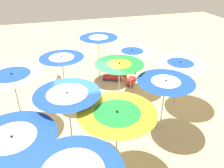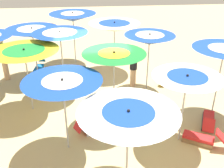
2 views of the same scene
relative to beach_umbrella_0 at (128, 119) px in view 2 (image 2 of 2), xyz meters
name	(u,v)px [view 2 (image 2 of 2)]	position (x,y,z in m)	size (l,w,h in m)	color
ground	(93,101)	(4.12, 0.69, -1.94)	(36.50, 36.50, 0.04)	#D1B57F
beach_umbrella_0	(128,119)	(0.00, 0.00, 0.00)	(2.24, 2.24, 2.17)	#B2B2B7
beach_umbrella_1	(187,83)	(1.53, -1.85, 0.01)	(1.93, 1.93, 2.19)	#B2B2B7
beach_umbrella_2	(224,54)	(2.82, -3.49, 0.32)	(2.02, 2.02, 2.48)	#B2B2B7
beach_umbrella_3	(63,88)	(1.49, 1.49, 0.06)	(2.10, 2.10, 2.26)	#B2B2B7
beach_umbrella_4	(114,59)	(2.78, 0.01, 0.28)	(1.97, 1.97, 2.47)	#B2B2B7
beach_umbrella_5	(149,39)	(4.91, -1.58, 0.18)	(1.95, 1.95, 2.35)	#B2B2B7
beach_umbrella_6	(25,56)	(3.75, 2.87, 0.13)	(2.29, 2.29, 2.32)	#B2B2B7
beach_umbrella_7	(60,36)	(5.02, 1.78, 0.37)	(2.08, 2.08, 2.51)	#B2B2B7
beach_umbrella_8	(114,27)	(6.85, -0.45, 0.17)	(2.28, 2.28, 2.34)	#B2B2B7
beach_umbrella_10	(32,33)	(6.54, 3.08, 0.10)	(2.22, 2.22, 2.27)	#B2B2B7
beach_umbrella_11	(73,17)	(8.07, 1.41, 0.37)	(2.22, 2.22, 2.54)	#B2B2B7
lounger_0	(39,67)	(7.13, 3.10, -1.72)	(1.18, 0.46, 0.56)	silver
lounger_1	(202,138)	(1.27, -2.46, -1.72)	(0.94, 1.27, 0.58)	olive
lounger_2	(94,124)	(2.26, 0.72, -1.71)	(0.94, 1.24, 0.69)	silver
lounger_3	(208,121)	(2.12, -3.03, -1.73)	(1.35, 0.90, 0.54)	#333338
beachgoer_0	(133,67)	(5.14, -1.05, -1.04)	(0.30, 0.30, 1.69)	#D8A87F
beachgoer_1	(4,58)	(6.36, 4.40, -0.92)	(0.30, 0.30, 1.88)	#D8A87F
beach_ball	(162,83)	(5.02, -2.28, -1.77)	(0.30, 0.30, 0.30)	yellow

